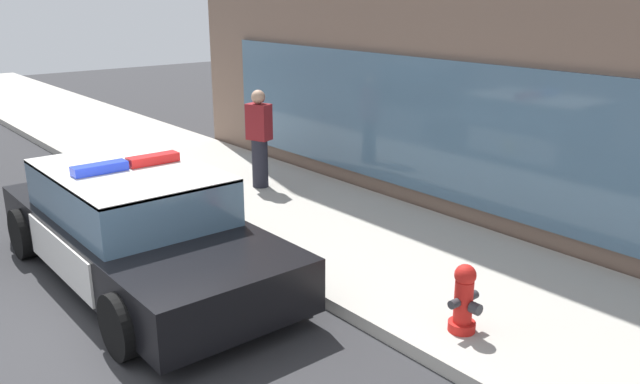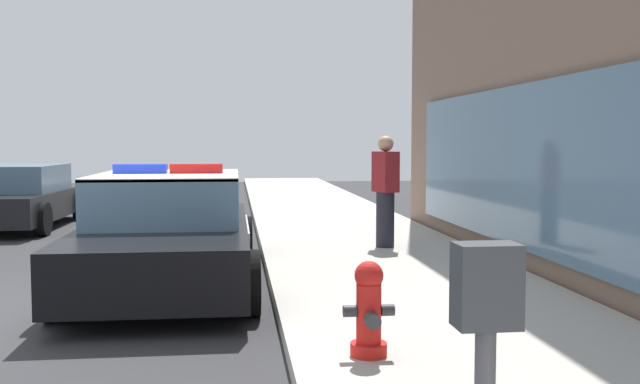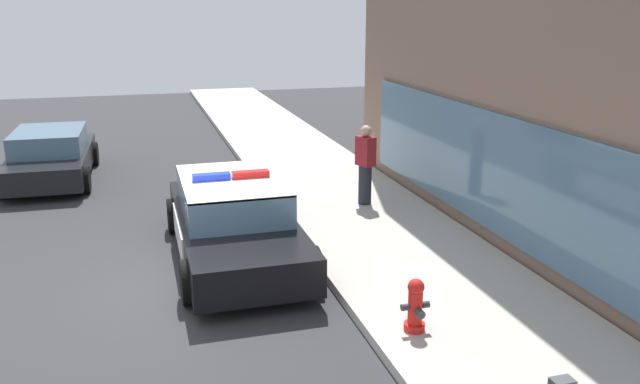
{
  "view_description": "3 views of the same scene",
  "coord_description": "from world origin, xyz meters",
  "px_view_note": "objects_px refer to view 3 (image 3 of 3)",
  "views": [
    {
      "loc": [
        5.81,
        -1.82,
        3.44
      ],
      "look_at": [
        0.78,
        2.32,
        1.4
      ],
      "focal_mm": 35.92,
      "sensor_mm": 36.0,
      "label": 1
    },
    {
      "loc": [
        7.5,
        1.97,
        1.78
      ],
      "look_at": [
        0.11,
        2.85,
        1.25
      ],
      "focal_mm": 40.16,
      "sensor_mm": 36.0,
      "label": 2
    },
    {
      "loc": [
        9.27,
        -0.35,
        4.28
      ],
      "look_at": [
        -0.78,
        2.54,
        1.24
      ],
      "focal_mm": 36.16,
      "sensor_mm": 36.0,
      "label": 3
    }
  ],
  "objects_px": {
    "fire_hydrant": "(415,306)",
    "police_cruiser": "(234,219)",
    "pedestrian_on_sidewalk": "(365,165)",
    "car_far_lane": "(51,156)"
  },
  "relations": [
    {
      "from": "police_cruiser",
      "to": "car_far_lane",
      "type": "height_order",
      "value": "police_cruiser"
    },
    {
      "from": "fire_hydrant",
      "to": "pedestrian_on_sidewalk",
      "type": "bearing_deg",
      "value": 166.78
    },
    {
      "from": "fire_hydrant",
      "to": "car_far_lane",
      "type": "xyz_separation_m",
      "value": [
        -10.04,
        -5.45,
        0.13
      ]
    },
    {
      "from": "fire_hydrant",
      "to": "pedestrian_on_sidewalk",
      "type": "relative_size",
      "value": 0.42
    },
    {
      "from": "police_cruiser",
      "to": "car_far_lane",
      "type": "distance_m",
      "value": 7.36
    },
    {
      "from": "police_cruiser",
      "to": "pedestrian_on_sidewalk",
      "type": "relative_size",
      "value": 2.87
    },
    {
      "from": "police_cruiser",
      "to": "car_far_lane",
      "type": "xyz_separation_m",
      "value": [
        -6.4,
        -3.64,
        -0.05
      ]
    },
    {
      "from": "fire_hydrant",
      "to": "car_far_lane",
      "type": "distance_m",
      "value": 11.42
    },
    {
      "from": "police_cruiser",
      "to": "car_far_lane",
      "type": "bearing_deg",
      "value": -150.5
    },
    {
      "from": "fire_hydrant",
      "to": "police_cruiser",
      "type": "bearing_deg",
      "value": -153.51
    }
  ]
}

